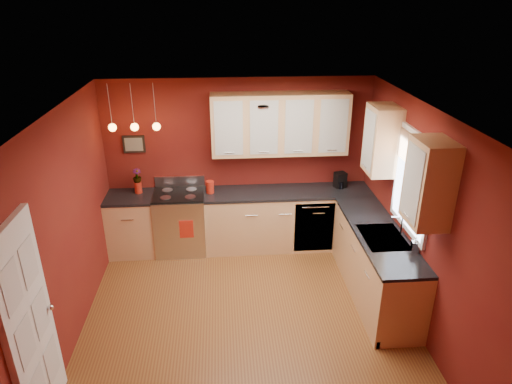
{
  "coord_description": "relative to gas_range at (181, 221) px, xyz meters",
  "views": [
    {
      "loc": [
        -0.25,
        -4.49,
        3.73
      ],
      "look_at": [
        0.18,
        1.0,
        1.29
      ],
      "focal_mm": 32.0,
      "sensor_mm": 36.0,
      "label": 1
    }
  ],
  "objects": [
    {
      "name": "upper_cabinets_right",
      "position": [
        2.75,
        -1.48,
        1.47
      ],
      "size": [
        0.35,
        1.95,
        0.9
      ],
      "primitive_type": "cube",
      "color": "tan",
      "rests_on": "wall_right"
    },
    {
      "name": "soap_pump",
      "position": [
        2.87,
        -1.87,
        0.56
      ],
      "size": [
        0.1,
        0.1,
        0.2
      ],
      "primitive_type": "imported",
      "rotation": [
        0.0,
        0.0,
        -0.15
      ],
      "color": "silver",
      "rests_on": "counter_right"
    },
    {
      "name": "dish_towel",
      "position": [
        0.11,
        -0.33,
        0.04
      ],
      "size": [
        0.2,
        0.01,
        0.28
      ],
      "primitive_type": "cube",
      "color": "#B62213",
      "rests_on": "gas_range"
    },
    {
      "name": "floor",
      "position": [
        0.92,
        -1.8,
        -0.48
      ],
      "size": [
        4.2,
        4.2,
        0.0
      ],
      "primitive_type": "plane",
      "color": "brown",
      "rests_on": "ground"
    },
    {
      "name": "counter_back_right",
      "position": [
        1.65,
        -0.0,
        0.44
      ],
      "size": [
        2.54,
        0.62,
        0.04
      ],
      "primitive_type": "cube",
      "color": "black",
      "rests_on": "base_cabinets_back_right"
    },
    {
      "name": "gas_range",
      "position": [
        0.0,
        0.0,
        0.0
      ],
      "size": [
        0.76,
        0.64,
        1.11
      ],
      "color": "silver",
      "rests_on": "floor"
    },
    {
      "name": "window",
      "position": [
        2.89,
        -1.5,
        1.21
      ],
      "size": [
        0.06,
        1.02,
        1.22
      ],
      "color": "white",
      "rests_on": "wall_right"
    },
    {
      "name": "door_left_wall",
      "position": [
        -1.05,
        -3.0,
        0.54
      ],
      "size": [
        0.12,
        0.82,
        2.05
      ],
      "color": "white",
      "rests_on": "floor"
    },
    {
      "name": "base_cabinets_back_left",
      "position": [
        -0.73,
        -0.0,
        -0.03
      ],
      "size": [
        0.7,
        0.6,
        0.9
      ],
      "primitive_type": "cube",
      "color": "tan",
      "rests_on": "floor"
    },
    {
      "name": "dishwasher_front",
      "position": [
        2.02,
        -0.29,
        -0.03
      ],
      "size": [
        0.6,
        0.02,
        0.8
      ],
      "primitive_type": "cube",
      "color": "silver",
      "rests_on": "base_cabinets_back_right"
    },
    {
      "name": "red_vase",
      "position": [
        -0.61,
        0.11,
        0.55
      ],
      "size": [
        0.11,
        0.11,
        0.17
      ],
      "primitive_type": "cylinder",
      "color": "#B62213",
      "rests_on": "counter_back_left"
    },
    {
      "name": "wall_front",
      "position": [
        0.92,
        -3.9,
        0.82
      ],
      "size": [
        4.0,
        0.02,
        2.6
      ],
      "primitive_type": "cube",
      "color": "maroon",
      "rests_on": "floor"
    },
    {
      "name": "pendant_lights",
      "position": [
        -0.53,
        -0.05,
        1.53
      ],
      "size": [
        0.71,
        0.11,
        0.66
      ],
      "color": "#939398",
      "rests_on": "ceiling"
    },
    {
      "name": "counter_back_left",
      "position": [
        -0.73,
        -0.0,
        0.44
      ],
      "size": [
        0.7,
        0.62,
        0.04
      ],
      "primitive_type": "cube",
      "color": "black",
      "rests_on": "base_cabinets_back_left"
    },
    {
      "name": "base_cabinets_back_right",
      "position": [
        1.65,
        -0.0,
        -0.03
      ],
      "size": [
        2.54,
        0.6,
        0.9
      ],
      "primitive_type": "cube",
      "color": "tan",
      "rests_on": "floor"
    },
    {
      "name": "counter_right",
      "position": [
        2.62,
        -1.35,
        0.44
      ],
      "size": [
        0.62,
        2.1,
        0.04
      ],
      "primitive_type": "cube",
      "color": "black",
      "rests_on": "base_cabinets_right"
    },
    {
      "name": "wall_right",
      "position": [
        2.92,
        -1.8,
        0.82
      ],
      "size": [
        0.02,
        4.2,
        2.6
      ],
      "primitive_type": "cube",
      "color": "maroon",
      "rests_on": "floor"
    },
    {
      "name": "ceiling",
      "position": [
        0.92,
        -1.8,
        2.12
      ],
      "size": [
        4.0,
        4.2,
        0.02
      ],
      "primitive_type": "cube",
      "color": "white",
      "rests_on": "wall_back"
    },
    {
      "name": "wall_left",
      "position": [
        -1.08,
        -1.8,
        0.82
      ],
      "size": [
        0.02,
        4.2,
        2.6
      ],
      "primitive_type": "cube",
      "color": "maroon",
      "rests_on": "floor"
    },
    {
      "name": "flowers",
      "position": [
        -0.61,
        0.11,
        0.73
      ],
      "size": [
        0.16,
        0.16,
        0.23
      ],
      "primitive_type": "imported",
      "rotation": [
        0.0,
        0.0,
        0.36
      ],
      "color": "#B62213",
      "rests_on": "red_vase"
    },
    {
      "name": "red_canister",
      "position": [
        0.47,
        0.02,
        0.55
      ],
      "size": [
        0.13,
        0.13,
        0.19
      ],
      "color": "#B62213",
      "rests_on": "counter_back_right"
    },
    {
      "name": "base_cabinets_right",
      "position": [
        2.62,
        -1.35,
        -0.03
      ],
      "size": [
        0.6,
        2.1,
        0.9
      ],
      "primitive_type": "cube",
      "color": "tan",
      "rests_on": "floor"
    },
    {
      "name": "sink",
      "position": [
        2.62,
        -1.5,
        0.43
      ],
      "size": [
        0.5,
        0.7,
        0.33
      ],
      "color": "#939398",
      "rests_on": "counter_right"
    },
    {
      "name": "upper_cabinets_back",
      "position": [
        1.52,
        0.12,
        1.47
      ],
      "size": [
        2.0,
        0.35,
        0.9
      ],
      "primitive_type": "cube",
      "color": "tan",
      "rests_on": "wall_back"
    },
    {
      "name": "coffee_maker",
      "position": [
        2.47,
        0.08,
        0.57
      ],
      "size": [
        0.2,
        0.2,
        0.24
      ],
      "rotation": [
        0.0,
        0.0,
        0.3
      ],
      "color": "black",
      "rests_on": "counter_back_right"
    },
    {
      "name": "wall_picture",
      "position": [
        -0.63,
        0.28,
        1.17
      ],
      "size": [
        0.32,
        0.03,
        0.26
      ],
      "primitive_type": "cube",
      "color": "black",
      "rests_on": "wall_back"
    },
    {
      "name": "wall_back",
      "position": [
        0.92,
        0.3,
        0.82
      ],
      "size": [
        4.0,
        0.02,
        2.6
      ],
      "primitive_type": "cube",
      "color": "maroon",
      "rests_on": "floor"
    }
  ]
}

